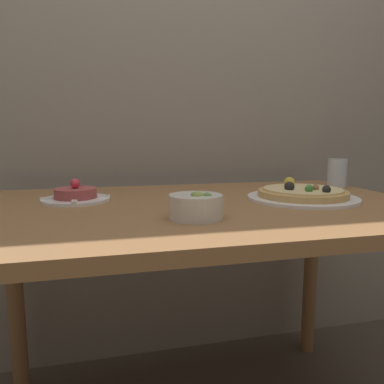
% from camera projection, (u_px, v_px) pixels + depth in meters
% --- Properties ---
extents(back_wall, '(8.00, 0.05, 2.60)m').
position_uv_depth(back_wall, '(167.00, 65.00, 1.60)').
color(back_wall, gray).
rests_on(back_wall, ground_plane).
extents(dining_table, '(1.37, 0.88, 0.80)m').
position_uv_depth(dining_table, '(202.00, 235.00, 1.15)').
color(dining_table, olive).
rests_on(dining_table, ground_plane).
extents(pizza_plate, '(0.35, 0.35, 0.06)m').
position_uv_depth(pizza_plate, '(302.00, 194.00, 1.20)').
color(pizza_plate, white).
rests_on(pizza_plate, dining_table).
extents(tartare_plate, '(0.21, 0.21, 0.07)m').
position_uv_depth(tartare_plate, '(76.00, 196.00, 1.17)').
color(tartare_plate, white).
rests_on(tartare_plate, dining_table).
extents(small_bowl, '(0.13, 0.13, 0.07)m').
position_uv_depth(small_bowl, '(196.00, 206.00, 0.92)').
color(small_bowl, silver).
rests_on(small_bowl, dining_table).
extents(drinking_glass, '(0.07, 0.07, 0.11)m').
position_uv_depth(drinking_glass, '(337.00, 173.00, 1.48)').
color(drinking_glass, silver).
rests_on(drinking_glass, dining_table).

